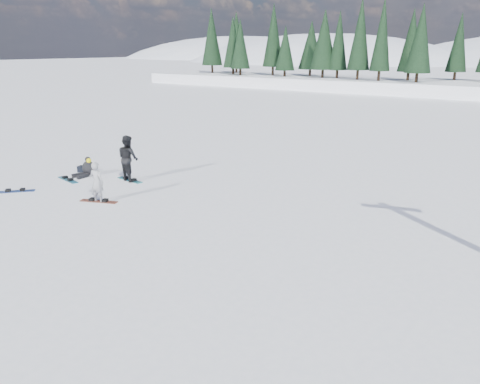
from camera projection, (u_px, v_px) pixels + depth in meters
The scene contains 9 objects.
ground at pixel (96, 205), 17.74m from camera, with size 420.00×420.00×0.00m, color white.
snowboarder_woman at pixel (97, 182), 17.90m from camera, with size 0.64×0.49×1.73m.
snowboarder_man at pixel (128, 158), 20.75m from camera, with size 0.99×0.77×2.05m, color black.
seated_rider at pixel (88, 168), 21.75m from camera, with size 0.69×1.08×0.89m.
gear_bag at pixel (83, 169), 22.39m from camera, with size 0.45×0.30×0.30m, color black.
snowboard_woman at pixel (99, 201), 18.13m from camera, with size 1.50×0.28×0.03m, color brown.
snowboard_man at pixel (130, 180), 21.05m from camera, with size 1.50×0.28×0.03m, color teal.
snowboard_loose_a at pixel (15, 191), 19.38m from camera, with size 1.50×0.28×0.03m, color navy.
snowboard_loose_c at pixel (68, 180), 21.08m from camera, with size 1.50×0.28×0.03m, color teal.
Camera 1 is at (14.08, -10.67, 5.73)m, focal length 35.00 mm.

